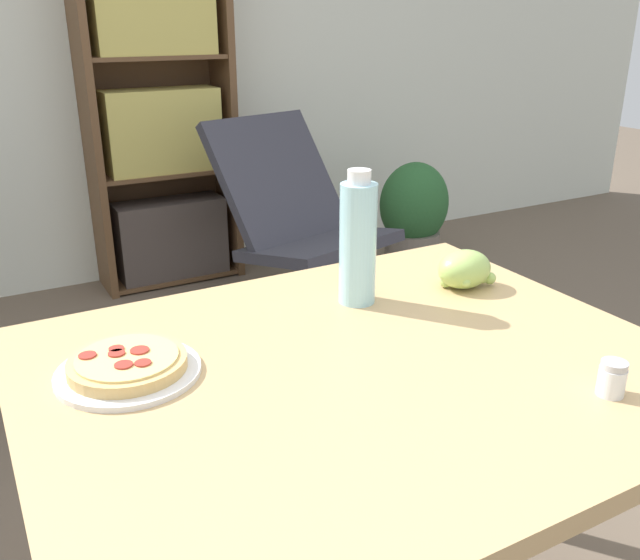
{
  "coord_description": "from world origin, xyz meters",
  "views": [
    {
      "loc": [
        -0.55,
        -0.89,
        1.31
      ],
      "look_at": [
        0.06,
        0.21,
        0.82
      ],
      "focal_mm": 38.0,
      "sensor_mm": 36.0,
      "label": 1
    }
  ],
  "objects_px": {
    "drink_bottle": "(358,242)",
    "lounge_chair_far": "(303,254)",
    "bookshelf": "(161,126)",
    "grape_bunch": "(465,270)",
    "pizza_on_plate": "(128,366)",
    "potted_plant_floor": "(414,214)",
    "salt_shaker": "(612,379)"
  },
  "relations": [
    {
      "from": "lounge_chair_far",
      "to": "potted_plant_floor",
      "type": "relative_size",
      "value": 1.52
    },
    {
      "from": "pizza_on_plate",
      "to": "drink_bottle",
      "type": "bearing_deg",
      "value": 9.26
    },
    {
      "from": "pizza_on_plate",
      "to": "lounge_chair_far",
      "type": "xyz_separation_m",
      "value": [
        1.16,
        1.6,
        -0.49
      ]
    },
    {
      "from": "drink_bottle",
      "to": "salt_shaker",
      "type": "relative_size",
      "value": 4.83
    },
    {
      "from": "pizza_on_plate",
      "to": "salt_shaker",
      "type": "bearing_deg",
      "value": -33.56
    },
    {
      "from": "grape_bunch",
      "to": "bookshelf",
      "type": "height_order",
      "value": "bookshelf"
    },
    {
      "from": "drink_bottle",
      "to": "lounge_chair_far",
      "type": "relative_size",
      "value": 0.31
    },
    {
      "from": "drink_bottle",
      "to": "bookshelf",
      "type": "bearing_deg",
      "value": 83.55
    },
    {
      "from": "pizza_on_plate",
      "to": "lounge_chair_far",
      "type": "bearing_deg",
      "value": 54.23
    },
    {
      "from": "drink_bottle",
      "to": "lounge_chair_far",
      "type": "bearing_deg",
      "value": 66.49
    },
    {
      "from": "pizza_on_plate",
      "to": "salt_shaker",
      "type": "xyz_separation_m",
      "value": [
        0.64,
        -0.43,
        0.01
      ]
    },
    {
      "from": "lounge_chair_far",
      "to": "bookshelf",
      "type": "height_order",
      "value": "bookshelf"
    },
    {
      "from": "drink_bottle",
      "to": "lounge_chair_far",
      "type": "xyz_separation_m",
      "value": [
        0.66,
        1.52,
        -0.6
      ]
    },
    {
      "from": "grape_bunch",
      "to": "potted_plant_floor",
      "type": "bearing_deg",
      "value": 55.93
    },
    {
      "from": "potted_plant_floor",
      "to": "drink_bottle",
      "type": "bearing_deg",
      "value": -129.71
    },
    {
      "from": "grape_bunch",
      "to": "lounge_chair_far",
      "type": "bearing_deg",
      "value": 75.11
    },
    {
      "from": "potted_plant_floor",
      "to": "lounge_chair_far",
      "type": "bearing_deg",
      "value": -161.99
    },
    {
      "from": "lounge_chair_far",
      "to": "salt_shaker",
      "type": "bearing_deg",
      "value": -118.95
    },
    {
      "from": "pizza_on_plate",
      "to": "potted_plant_floor",
      "type": "distance_m",
      "value": 2.77
    },
    {
      "from": "grape_bunch",
      "to": "potted_plant_floor",
      "type": "relative_size",
      "value": 0.22
    },
    {
      "from": "pizza_on_plate",
      "to": "potted_plant_floor",
      "type": "bearing_deg",
      "value": 43.38
    },
    {
      "from": "pizza_on_plate",
      "to": "lounge_chair_far",
      "type": "distance_m",
      "value": 2.04
    },
    {
      "from": "lounge_chair_far",
      "to": "bookshelf",
      "type": "relative_size",
      "value": 0.52
    },
    {
      "from": "drink_bottle",
      "to": "potted_plant_floor",
      "type": "xyz_separation_m",
      "value": [
        1.49,
        1.79,
        -0.59
      ]
    },
    {
      "from": "salt_shaker",
      "to": "potted_plant_floor",
      "type": "bearing_deg",
      "value": 59.82
    },
    {
      "from": "grape_bunch",
      "to": "salt_shaker",
      "type": "distance_m",
      "value": 0.47
    },
    {
      "from": "grape_bunch",
      "to": "lounge_chair_far",
      "type": "height_order",
      "value": "lounge_chair_far"
    },
    {
      "from": "grape_bunch",
      "to": "potted_plant_floor",
      "type": "distance_m",
      "value": 2.28
    },
    {
      "from": "pizza_on_plate",
      "to": "salt_shaker",
      "type": "distance_m",
      "value": 0.77
    },
    {
      "from": "salt_shaker",
      "to": "bookshelf",
      "type": "xyz_separation_m",
      "value": [
        0.1,
        2.75,
        0.02
      ]
    },
    {
      "from": "salt_shaker",
      "to": "potted_plant_floor",
      "type": "height_order",
      "value": "salt_shaker"
    },
    {
      "from": "pizza_on_plate",
      "to": "grape_bunch",
      "type": "bearing_deg",
      "value": 2.66
    }
  ]
}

